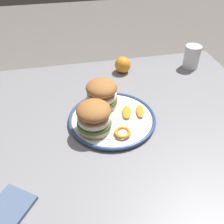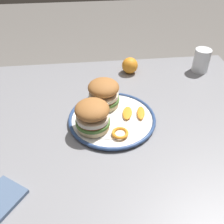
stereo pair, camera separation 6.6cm
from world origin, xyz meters
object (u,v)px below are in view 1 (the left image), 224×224
at_px(drinking_glass, 191,58).
at_px(whole_orange, 123,65).
at_px(dining_table, 109,150).
at_px(sandwich_half_right, 102,93).
at_px(sandwich_half_left, 94,116).
at_px(dinner_plate, 112,119).

distance_m(drinking_glass, whole_orange, 0.32).
bearing_deg(dining_table, sandwich_half_right, -89.77).
relative_size(sandwich_half_left, drinking_glass, 1.39).
xyz_separation_m(drinking_glass, whole_orange, (0.32, -0.02, -0.01)).
distance_m(dinner_plate, sandwich_half_right, 0.10).
height_order(dining_table, dinner_plate, dinner_plate).
xyz_separation_m(dining_table, sandwich_half_right, (0.00, -0.13, 0.16)).
distance_m(sandwich_half_right, drinking_glass, 0.52).
bearing_deg(sandwich_half_left, dinner_plate, -147.54).
xyz_separation_m(dinner_plate, whole_orange, (-0.12, -0.33, 0.03)).
bearing_deg(dinner_plate, drinking_glass, -145.16).
height_order(dining_table, drinking_glass, drinking_glass).
bearing_deg(sandwich_half_right, dining_table, 90.23).
distance_m(dining_table, dinner_plate, 0.12).
relative_size(dining_table, dinner_plate, 3.98).
bearing_deg(sandwich_half_right, dinner_plate, 105.78).
height_order(sandwich_half_right, drinking_glass, sandwich_half_right).
height_order(dinner_plate, sandwich_half_left, sandwich_half_left).
relative_size(drinking_glass, whole_orange, 1.46).
xyz_separation_m(dinner_plate, drinking_glass, (-0.44, -0.31, 0.04)).
distance_m(dining_table, sandwich_half_left, 0.17).
relative_size(sandwich_half_right, drinking_glass, 1.50).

